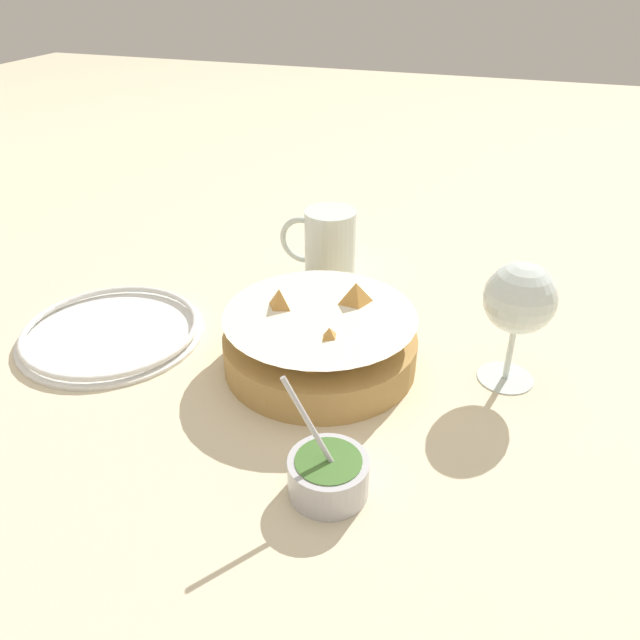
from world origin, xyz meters
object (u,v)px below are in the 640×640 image
Objects in this scene: food_basket at (321,341)px; side_plate at (112,330)px; sauce_cup at (328,474)px; beer_mug at (329,248)px; wine_glass at (519,302)px.

side_plate is at bearing 5.17° from food_basket.
sauce_cup is 0.38m from side_plate.
sauce_cup is at bearing 154.53° from side_plate.
sauce_cup is 0.52× the size of side_plate.
food_basket is 1.95× the size of beer_mug.
food_basket is 0.20m from sauce_cup.
food_basket is at bearing -174.83° from side_plate.
side_plate is at bearing 48.90° from beer_mug.
wine_glass is at bearing -121.27° from sauce_cup.
food_basket is 1.88× the size of sauce_cup.
food_basket reaches higher than side_plate.
wine_glass is 1.25× the size of beer_mug.
sauce_cup reaches higher than beer_mug.
beer_mug is at bearing -32.89° from wine_glass.
food_basket is at bearing 11.18° from wine_glass.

